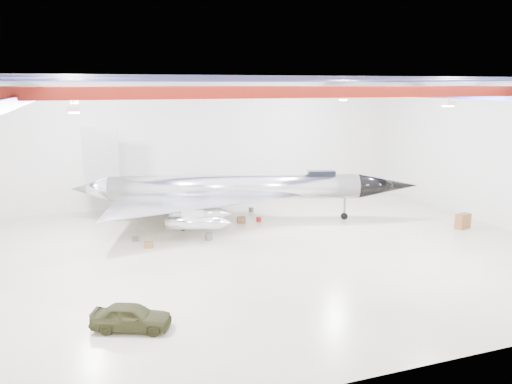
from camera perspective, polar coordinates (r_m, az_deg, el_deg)
name	(u,v)px	position (r m, az deg, el deg)	size (l,w,h in m)	color
floor	(248,253)	(32.77, -0.94, -6.96)	(40.00, 40.00, 0.00)	beige
wall_back	(195,144)	(45.74, -7.02, 5.49)	(40.00, 40.00, 0.00)	silver
wall_right	(496,155)	(42.21, 25.77, 3.83)	(30.00, 30.00, 0.00)	silver
ceiling	(247,80)	(30.97, -1.01, 12.65)	(40.00, 40.00, 0.00)	#0A0F38
ceiling_structure	(247,92)	(30.97, -1.01, 11.40)	(39.50, 29.50, 1.08)	maroon
jet_aircraft	(234,191)	(39.67, -2.50, 0.13)	(27.03, 19.62, 7.54)	silver
jeep	(131,317)	(23.57, -14.07, -13.65)	(1.43, 3.56, 1.21)	#33351A
desk	(463,221)	(41.17, 22.57, -3.09)	(1.24, 0.62, 1.14)	brown
crate_ply	(149,245)	(34.47, -12.18, -5.91)	(0.58, 0.46, 0.40)	olive
toolbox_red	(174,222)	(39.83, -9.37, -3.39)	(0.48, 0.39, 0.34)	#A61310
engine_drum	(209,236)	(35.53, -5.44, -5.08)	(0.53, 0.53, 0.48)	#59595B
parts_bin	(241,220)	(39.66, -1.69, -3.21)	(0.66, 0.53, 0.46)	olive
crate_small	(135,239)	(36.09, -13.63, -5.26)	(0.41, 0.33, 0.29)	#59595B
tool_chest	(259,219)	(40.00, 0.32, -3.14)	(0.41, 0.41, 0.37)	#A61310
oil_barrel	(203,225)	(38.63, -6.13, -3.76)	(0.53, 0.43, 0.37)	olive
spares_box	(251,210)	(43.00, -0.55, -2.02)	(0.45, 0.45, 0.40)	#59595B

